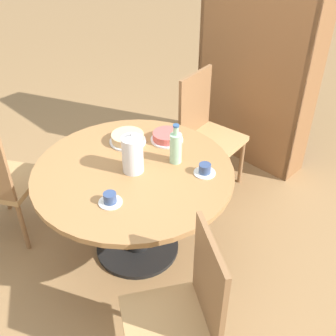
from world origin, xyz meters
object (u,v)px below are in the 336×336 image
cup_b (110,199)px  cake_second (167,137)px  coffee_pot (132,154)px  chair_b (181,314)px  cake_main (128,138)px  chair_c (207,131)px  bookshelf (255,61)px  water_bottle (176,147)px  cup_a (205,170)px

cup_b → cake_second: bearing=108.7°
coffee_pot → chair_b: bearing=-28.1°
cake_main → cake_second: (0.18, 0.20, -0.00)m
cake_second → chair_c: bearing=98.6°
coffee_pot → cup_b: bearing=-64.8°
chair_c → coffee_pot: (0.18, -0.94, 0.32)m
bookshelf → cake_main: size_ratio=7.41×
chair_b → cup_b: 0.75m
cake_main → chair_b: bearing=-30.0°
chair_b → cake_main: bearing=-177.7°
cake_second → cup_b: 0.73m
water_bottle → cup_b: (0.02, -0.55, -0.08)m
chair_c → cake_main: chair_c is taller
cup_b → chair_b: bearing=-12.2°
bookshelf → cup_b: size_ratio=13.70×
cake_main → cup_a: cup_a is taller
bookshelf → cake_second: size_ratio=8.30×
coffee_pot → water_bottle: 0.29m
bookshelf → water_bottle: bookshelf is taller
chair_b → water_bottle: size_ratio=3.58×
coffee_pot → chair_c: bearing=100.7°
chair_b → chair_c: 1.72m
water_bottle → cup_b: 0.56m
chair_c → coffee_pot: 1.01m
chair_c → chair_b: bearing=-150.1°
chair_b → coffee_pot: size_ratio=3.52×
coffee_pot → bookshelf: bearing=97.2°
chair_b → cup_b: size_ratio=7.15×
coffee_pot → cup_a: (0.34, 0.29, -0.10)m
chair_b → water_bottle: chair_b is taller
chair_b → chair_c: bearing=158.5°
coffee_pot → water_bottle: coffee_pot is taller
bookshelf → cake_second: bearing=94.9°
coffee_pot → cake_main: bearing=144.4°
bookshelf → chair_b: bearing=117.3°
bookshelf → cake_main: bearing=86.8°
bookshelf → coffee_pot: (0.20, -1.55, -0.09)m
cake_second → cup_a: (0.44, -0.11, -0.00)m
chair_c → cup_b: size_ratio=7.15×
chair_b → coffee_pot: bearing=-175.7°
bookshelf → water_bottle: 1.33m
cake_main → cup_b: (0.41, -0.49, -0.00)m
chair_c → bookshelf: bearing=-4.6°
chair_b → water_bottle: bearing=167.7°
cake_second → cup_a: bearing=-13.8°
cake_second → cup_b: bearing=-71.3°
cup_a → cup_b: (-0.20, -0.59, 0.00)m
cup_b → water_bottle: bearing=91.8°
coffee_pot → water_bottle: size_ratio=1.02×
chair_c → water_bottle: bearing=-162.5°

